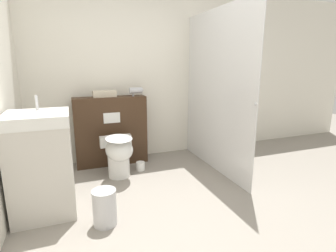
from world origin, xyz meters
name	(u,v)px	position (x,y,z in m)	size (l,w,h in m)	color
ground_plane	(204,218)	(0.00, 0.00, 0.00)	(12.00, 12.00, 0.00)	gray
wall_back	(145,74)	(0.00, 1.92, 1.25)	(8.00, 0.06, 2.50)	silver
partition_panel	(111,131)	(-0.57, 1.71, 0.48)	(0.98, 0.27, 0.96)	#3D2819
shower_glass	(216,92)	(0.71, 1.06, 1.04)	(0.04, 1.66, 2.07)	silver
toilet	(119,153)	(-0.56, 1.18, 0.32)	(0.40, 0.53, 0.53)	white
sink_vanity	(42,164)	(-1.37, 0.65, 0.49)	(0.55, 0.56, 1.11)	beige
hair_drier	(136,91)	(-0.20, 1.67, 1.03)	(0.21, 0.08, 0.12)	#B7B7BC
folded_towel	(105,94)	(-0.63, 1.73, 1.00)	(0.31, 0.12, 0.08)	beige
spare_toilet_roll	(140,166)	(-0.26, 1.31, 0.06)	(0.12, 0.12, 0.11)	white
waste_bin	(105,207)	(-0.86, 0.23, 0.16)	(0.21, 0.21, 0.33)	silver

